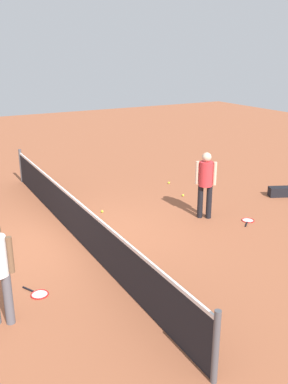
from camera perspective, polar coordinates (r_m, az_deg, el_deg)
The scene contains 9 objects.
ground_plane at distance 9.76m, azimuth -9.07°, elevation -6.20°, with size 40.00×40.00×0.00m, color #9E5638.
court_net at distance 9.56m, azimuth -9.22°, elevation -3.47°, with size 10.09×0.09×1.07m.
player_near_side at distance 10.57m, azimuth 8.32°, elevation 1.65°, with size 0.48×0.48×1.70m.
tennis_racket_near_player at distance 10.88m, azimuth 13.83°, elevation -3.78°, with size 0.51×0.56×0.03m.
tennis_racket_far_player at distance 7.81m, azimuth -14.05°, elevation -13.19°, with size 0.60×0.42×0.03m.
tennis_ball_near_player at distance 11.16m, azimuth -5.67°, elevation -2.62°, with size 0.07×0.07×0.07m, color #C6E033.
tennis_ball_by_net at distance 13.52m, azimuth 3.37°, elevation 1.26°, with size 0.07×0.07×0.07m, color #C6E033.
tennis_ball_midcourt at distance 12.38m, azimuth 5.29°, elevation -0.44°, with size 0.07×0.07×0.07m, color #C6E033.
equipment_bag at distance 12.97m, azimuth 18.33°, elevation 0.06°, with size 0.58×0.84×0.28m.
Camera 1 is at (-8.39, 2.90, 4.05)m, focal length 39.53 mm.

